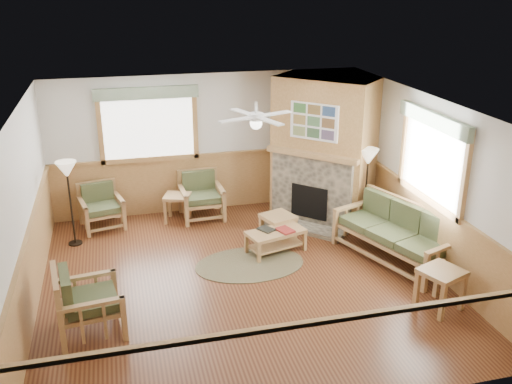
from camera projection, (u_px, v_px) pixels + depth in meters
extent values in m
cube|color=#542B17|center=(242.00, 280.00, 8.81)|extent=(6.00, 6.00, 0.01)
cube|color=white|center=(240.00, 107.00, 7.85)|extent=(6.00, 6.00, 0.01)
cube|color=silver|center=(207.00, 143.00, 11.05)|extent=(6.00, 0.02, 2.70)
cube|color=silver|center=(309.00, 306.00, 5.61)|extent=(6.00, 0.02, 2.70)
cube|color=silver|center=(23.00, 218.00, 7.64)|extent=(0.02, 6.00, 2.70)
cube|color=silver|center=(426.00, 181.00, 9.02)|extent=(0.02, 6.00, 2.70)
cylinder|color=brown|center=(250.00, 264.00, 9.26)|extent=(1.92, 1.92, 0.01)
cube|color=maroon|center=(285.00, 229.00, 9.54)|extent=(0.31, 0.36, 0.03)
cube|color=black|center=(266.00, 229.00, 9.58)|extent=(0.31, 0.33, 0.03)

